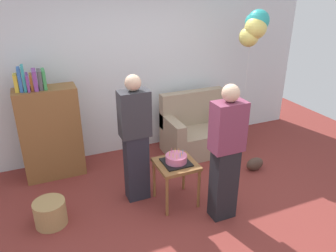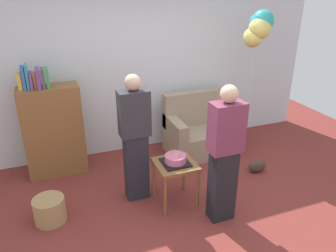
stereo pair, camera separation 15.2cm
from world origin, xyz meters
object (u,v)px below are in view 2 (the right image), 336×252
(person_holding_cake, at_px, (224,155))
(bookshelf, at_px, (53,129))
(person_blowing_candles, at_px, (135,138))
(wicker_basket, at_px, (50,210))
(birthday_cake, at_px, (175,159))
(handbag, at_px, (257,166))
(balloon_bunch, at_px, (259,27))
(couch, at_px, (200,132))
(side_table, at_px, (175,169))

(person_holding_cake, bearing_deg, bookshelf, -22.39)
(person_blowing_candles, bearing_deg, wicker_basket, -170.89)
(birthday_cake, bearing_deg, handbag, 9.51)
(person_blowing_candles, bearing_deg, bookshelf, 136.11)
(birthday_cake, xyz_separation_m, handbag, (1.39, 0.23, -0.51))
(person_holding_cake, bearing_deg, wicker_basket, 4.23)
(bookshelf, height_order, wicker_basket, bookshelf)
(birthday_cake, relative_size, handbag, 1.14)
(bookshelf, relative_size, person_holding_cake, 0.99)
(handbag, height_order, balloon_bunch, balloon_bunch)
(couch, relative_size, wicker_basket, 3.06)
(person_holding_cake, bearing_deg, side_table, -26.40)
(handbag, distance_m, balloon_bunch, 1.99)
(wicker_basket, xyz_separation_m, balloon_bunch, (3.11, 0.68, 1.83))
(birthday_cake, xyz_separation_m, person_blowing_candles, (-0.41, 0.29, 0.22))
(person_blowing_candles, height_order, person_holding_cake, same)
(bookshelf, xyz_separation_m, person_blowing_candles, (0.91, -0.99, 0.15))
(person_blowing_candles, distance_m, handbag, 1.95)
(side_table, distance_m, wicker_basket, 1.54)
(birthday_cake, height_order, balloon_bunch, balloon_bunch)
(couch, bearing_deg, side_table, -128.41)
(couch, bearing_deg, birthday_cake, -128.41)
(balloon_bunch, bearing_deg, bookshelf, 171.83)
(bookshelf, xyz_separation_m, wicker_basket, (-0.17, -1.10, -0.53))
(handbag, relative_size, balloon_bunch, 0.13)
(couch, bearing_deg, person_blowing_candles, -147.15)
(birthday_cake, relative_size, wicker_basket, 0.89)
(birthday_cake, distance_m, wicker_basket, 1.58)
(birthday_cake, height_order, wicker_basket, birthday_cake)
(person_holding_cake, height_order, balloon_bunch, balloon_bunch)
(bookshelf, bearing_deg, person_blowing_candles, -47.33)
(birthday_cake, distance_m, handbag, 1.50)
(birthday_cake, bearing_deg, side_table, -27.29)
(couch, bearing_deg, person_holding_cake, -107.77)
(couch, relative_size, person_blowing_candles, 0.67)
(couch, xyz_separation_m, wicker_basket, (-2.40, -0.96, -0.19))
(side_table, bearing_deg, wicker_basket, 172.98)
(birthday_cake, xyz_separation_m, person_holding_cake, (0.39, -0.46, 0.22))
(person_blowing_candles, relative_size, balloon_bunch, 0.73)
(couch, height_order, balloon_bunch, balloon_bunch)
(birthday_cake, bearing_deg, bookshelf, 135.91)
(couch, bearing_deg, bookshelf, 176.36)
(side_table, height_order, person_blowing_candles, person_blowing_candles)
(couch, xyz_separation_m, birthday_cake, (-0.90, -1.14, 0.27))
(wicker_basket, relative_size, handbag, 1.29)
(side_table, distance_m, birthday_cake, 0.13)
(birthday_cake, height_order, person_holding_cake, person_holding_cake)
(handbag, bearing_deg, couch, 118.20)
(bookshelf, height_order, birthday_cake, bookshelf)
(bookshelf, xyz_separation_m, side_table, (1.32, -1.28, -0.20))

